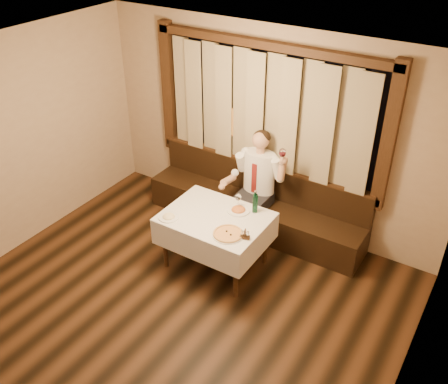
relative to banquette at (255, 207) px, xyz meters
The scene contains 10 objects.
room 2.12m from the banquette, 90.03° to the right, with size 5.01×6.01×2.81m.
banquette is the anchor object (origin of this frame).
dining_table 1.08m from the banquette, 90.00° to the right, with size 1.27×0.97×0.76m.
pizza 1.39m from the banquette, 75.28° to the right, with size 0.37×0.37×0.04m.
pasta_red 0.93m from the banquette, 76.86° to the right, with size 0.29×0.29×0.10m.
pasta_cream 1.51m from the banquette, 108.93° to the right, with size 0.25×0.25×0.08m.
green_bottle 0.96m from the banquette, 62.03° to the right, with size 0.07×0.07×0.30m.
table_wine_glass 0.95m from the banquette, 78.75° to the right, with size 0.08×0.08×0.21m.
cruet_caddy 1.41m from the banquette, 66.47° to the right, with size 0.12×0.09×0.12m.
seated_man 0.56m from the banquette, 56.51° to the right, with size 0.85×0.63×1.50m.
Camera 1 is at (2.76, -2.49, 4.24)m, focal length 40.00 mm.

